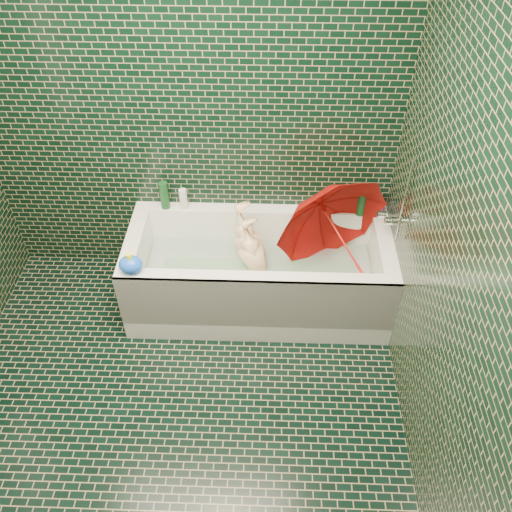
{
  "coord_description": "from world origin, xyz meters",
  "views": [
    {
      "loc": [
        0.52,
        -1.53,
        2.81
      ],
      "look_at": [
        0.44,
        0.82,
        0.6
      ],
      "focal_mm": 38.0,
      "sensor_mm": 36.0,
      "label": 1
    }
  ],
  "objects_px": {
    "umbrella": "(341,238)",
    "rubber_duck": "(336,205)",
    "bath_toy": "(131,264)",
    "child": "(258,265)",
    "bathtub": "(259,280)"
  },
  "relations": [
    {
      "from": "umbrella",
      "to": "rubber_duck",
      "type": "xyz_separation_m",
      "value": [
        -0.0,
        0.35,
        -0.01
      ]
    },
    {
      "from": "rubber_duck",
      "to": "bath_toy",
      "type": "distance_m",
      "value": 1.4
    },
    {
      "from": "child",
      "to": "bath_toy",
      "type": "relative_size",
      "value": 5.74
    },
    {
      "from": "umbrella",
      "to": "rubber_duck",
      "type": "bearing_deg",
      "value": 73.0
    },
    {
      "from": "child",
      "to": "rubber_duck",
      "type": "xyz_separation_m",
      "value": [
        0.52,
        0.31,
        0.28
      ]
    },
    {
      "from": "rubber_duck",
      "to": "bath_toy",
      "type": "bearing_deg",
      "value": -137.05
    },
    {
      "from": "umbrella",
      "to": "bathtub",
      "type": "bearing_deg",
      "value": 162.93
    },
    {
      "from": "child",
      "to": "umbrella",
      "type": "height_order",
      "value": "umbrella"
    },
    {
      "from": "child",
      "to": "rubber_duck",
      "type": "relative_size",
      "value": 8.46
    },
    {
      "from": "bathtub",
      "to": "rubber_duck",
      "type": "distance_m",
      "value": 0.72
    },
    {
      "from": "bathtub",
      "to": "bath_toy",
      "type": "xyz_separation_m",
      "value": [
        -0.74,
        -0.29,
        0.4
      ]
    },
    {
      "from": "bathtub",
      "to": "rubber_duck",
      "type": "xyz_separation_m",
      "value": [
        0.51,
        0.35,
        0.38
      ]
    },
    {
      "from": "bath_toy",
      "to": "rubber_duck",
      "type": "bearing_deg",
      "value": 36.31
    },
    {
      "from": "child",
      "to": "bathtub",
      "type": "bearing_deg",
      "value": -0.23
    },
    {
      "from": "child",
      "to": "bath_toy",
      "type": "xyz_separation_m",
      "value": [
        -0.73,
        -0.33,
        0.3
      ]
    }
  ]
}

